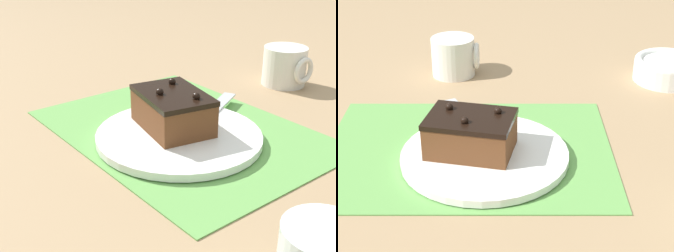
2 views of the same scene
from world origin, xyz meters
TOP-DOWN VIEW (x-y plane):
  - ground_plane at (0.00, 0.00)m, footprint 3.00×3.00m
  - placemat_woven at (0.00, 0.00)m, footprint 0.46×0.34m
  - cake_plate at (0.03, -0.03)m, footprint 0.26×0.26m
  - chocolate_cake at (0.01, -0.03)m, footprint 0.15×0.12m
  - serving_knife at (0.02, 0.02)m, footprint 0.11×0.20m
  - small_bowl at (0.39, 0.29)m, footprint 0.14×0.14m
  - coffee_mug at (-0.05, 0.32)m, footprint 0.10×0.09m

SIDE VIEW (x-z plane):
  - ground_plane at x=0.00m, z-range 0.00..0.00m
  - placemat_woven at x=0.00m, z-range 0.00..0.00m
  - cake_plate at x=0.03m, z-range 0.00..0.02m
  - serving_knife at x=0.02m, z-range 0.01..0.03m
  - small_bowl at x=0.39m, z-range 0.00..0.05m
  - coffee_mug at x=-0.05m, z-range 0.00..0.08m
  - chocolate_cake at x=0.01m, z-range 0.01..0.08m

